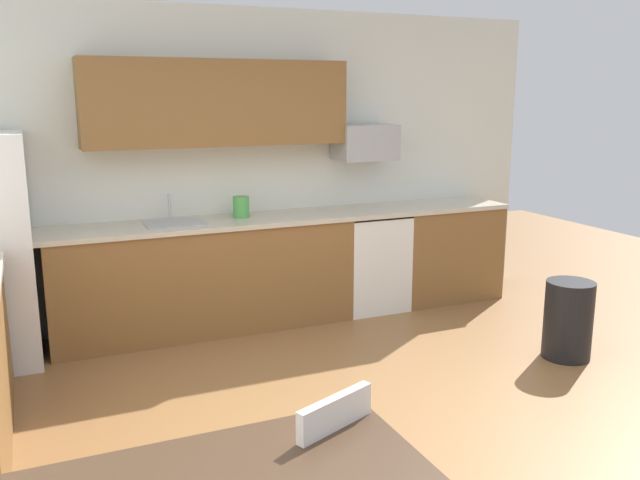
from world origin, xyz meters
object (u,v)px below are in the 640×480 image
(oven_range, at_px, (368,260))
(kettle, at_px, (241,208))
(trash_bin, at_px, (568,320))
(microwave, at_px, (365,142))

(oven_range, height_order, kettle, kettle)
(trash_bin, distance_m, kettle, 2.78)
(oven_range, xyz_separation_m, microwave, (0.00, 0.10, 1.09))
(microwave, bearing_deg, kettle, -177.63)
(trash_bin, bearing_deg, kettle, 138.76)
(microwave, relative_size, kettle, 2.70)
(oven_range, relative_size, kettle, 4.55)
(kettle, bearing_deg, trash_bin, -41.24)
(oven_range, bearing_deg, trash_bin, -64.75)
(microwave, xyz_separation_m, kettle, (-1.21, -0.05, -0.52))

